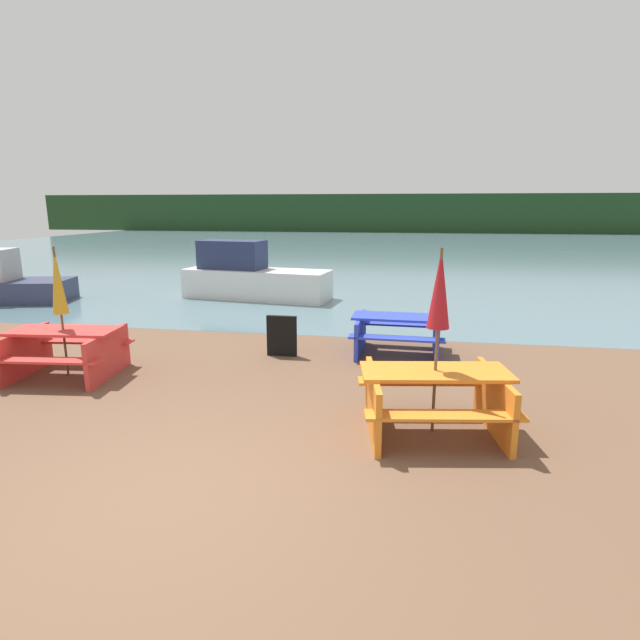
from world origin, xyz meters
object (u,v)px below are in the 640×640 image
picnic_table_blue (398,331)px  signboard (282,336)px  umbrella_crimson (440,291)px  umbrella_gold (57,282)px  boat (251,277)px  picnic_table_red (65,348)px  boat_second (3,283)px  picnic_table_orange (434,395)px

picnic_table_blue → signboard: 2.15m
umbrella_crimson → umbrella_gold: (-5.72, 1.12, -0.20)m
picnic_table_blue → boat: (-4.42, 5.17, 0.19)m
picnic_table_red → signboard: (3.15, 1.68, -0.09)m
umbrella_crimson → picnic_table_red: bearing=168.9°
picnic_table_blue → signboard: signboard is taller
boat → boat_second: size_ratio=1.29×
picnic_table_blue → umbrella_crimson: 3.57m
picnic_table_red → umbrella_crimson: (5.72, -1.12, 1.28)m
picnic_table_red → signboard: 3.57m
picnic_table_red → boat_second: boat_second is taller
picnic_table_orange → signboard: 3.81m
picnic_table_red → signboard: picnic_table_red is taller
picnic_table_red → picnic_table_blue: size_ratio=1.06×
picnic_table_orange → picnic_table_blue: size_ratio=1.13×
umbrella_gold → boat_second: size_ratio=0.60×
picnic_table_red → signboard: bearing=28.1°
picnic_table_orange → boat_second: bearing=150.4°
signboard → picnic_table_orange: bearing=-47.5°
umbrella_crimson → boat_second: umbrella_crimson is taller
picnic_table_orange → boat_second: size_ratio=0.55×
picnic_table_red → picnic_table_blue: picnic_table_red is taller
picnic_table_red → umbrella_gold: bearing=90.0°
umbrella_crimson → signboard: size_ratio=2.98×
picnic_table_red → umbrella_gold: 1.08m
picnic_table_red → signboard: size_ratio=2.41×
umbrella_crimson → signboard: 4.05m
signboard → umbrella_gold: bearing=-151.9°
picnic_table_red → umbrella_gold: size_ratio=0.86×
picnic_table_orange → signboard: size_ratio=2.58×
picnic_table_orange → signboard: bearing=132.5°
boat → umbrella_gold: bearing=-88.4°
boat_second → umbrella_gold: bearing=-55.7°
boat_second → picnic_table_orange: bearing=-42.6°
picnic_table_orange → umbrella_crimson: 1.27m
picnic_table_blue → umbrella_crimson: bearing=-81.7°
picnic_table_orange → boat: (-4.90, 8.46, 0.15)m
umbrella_gold → signboard: 3.76m
umbrella_crimson → umbrella_gold: 5.84m
picnic_table_blue → umbrella_gold: size_ratio=0.82×
picnic_table_blue → boat: bearing=130.5°
picnic_table_red → picnic_table_blue: bearing=22.5°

